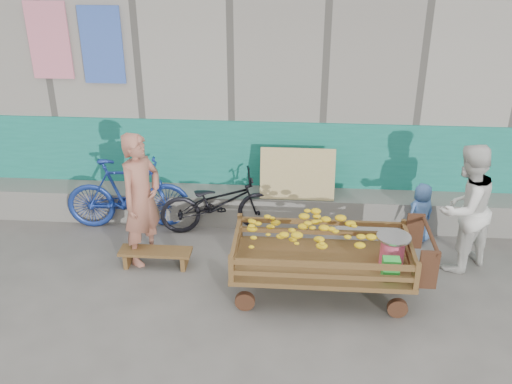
# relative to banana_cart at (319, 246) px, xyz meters

# --- Properties ---
(ground) EXTENTS (80.00, 80.00, 0.00)m
(ground) POSITION_rel_banana_cart_xyz_m (-0.55, -0.65, -0.62)
(ground) COLOR #54514C
(ground) RESTS_ON ground
(building_wall) EXTENTS (12.00, 3.50, 3.00)m
(building_wall) POSITION_rel_banana_cart_xyz_m (-0.55, 3.40, 0.84)
(building_wall) COLOR gray
(building_wall) RESTS_ON ground
(banana_cart) EXTENTS (2.16, 0.99, 0.92)m
(banana_cart) POSITION_rel_banana_cart_xyz_m (0.00, 0.00, 0.00)
(banana_cart) COLOR #563718
(banana_cart) RESTS_ON ground
(bench) EXTENTS (0.88, 0.27, 0.22)m
(bench) POSITION_rel_banana_cart_xyz_m (-1.96, 0.44, -0.46)
(bench) COLOR #563718
(bench) RESTS_ON ground
(vendor_man) EXTENTS (0.64, 0.73, 1.67)m
(vendor_man) POSITION_rel_banana_cart_xyz_m (-2.12, 0.59, 0.21)
(vendor_man) COLOR #A2634F
(vendor_man) RESTS_ON ground
(woman) EXTENTS (0.98, 0.94, 1.59)m
(woman) POSITION_rel_banana_cart_xyz_m (1.73, 0.72, 0.17)
(woman) COLOR silver
(woman) RESTS_ON ground
(child) EXTENTS (0.48, 0.42, 0.82)m
(child) POSITION_rel_banana_cart_xyz_m (1.37, 1.31, -0.21)
(child) COLOR #4A73B9
(child) RESTS_ON ground
(bicycle_dark) EXTENTS (1.67, 0.87, 0.83)m
(bicycle_dark) POSITION_rel_banana_cart_xyz_m (-1.30, 1.40, -0.21)
(bicycle_dark) COLOR black
(bicycle_dark) RESTS_ON ground
(bicycle_blue) EXTENTS (1.72, 0.64, 1.01)m
(bicycle_blue) POSITION_rel_banana_cart_xyz_m (-2.54, 1.40, -0.12)
(bicycle_blue) COLOR navy
(bicycle_blue) RESTS_ON ground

